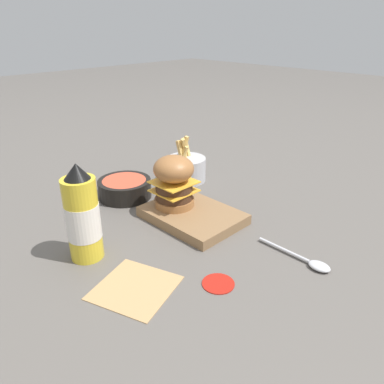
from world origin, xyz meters
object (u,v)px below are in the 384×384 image
object	(u,v)px
side_bowl	(125,188)
ketchup_bottle	(83,217)
spoon	(310,262)
fries_basket	(186,168)
burger	(174,181)
serving_board	(192,215)

from	to	relation	value
side_bowl	ketchup_bottle	bearing A→B (deg)	128.69
ketchup_bottle	side_bowl	distance (m)	0.30
spoon	ketchup_bottle	bearing A→B (deg)	-138.10
side_bowl	spoon	distance (m)	0.53
ketchup_bottle	spoon	bearing A→B (deg)	-138.87
fries_basket	side_bowl	xyz separation A→B (m)	(0.04, 0.20, -0.01)
burger	spoon	xyz separation A→B (m)	(-0.35, -0.04, -0.08)
burger	ketchup_bottle	world-z (taller)	ketchup_bottle
fries_basket	serving_board	bearing A→B (deg)	138.94
burger	spoon	distance (m)	0.36
side_bowl	spoon	world-z (taller)	side_bowl
spoon	serving_board	bearing A→B (deg)	-172.64
serving_board	ketchup_bottle	distance (m)	0.28
spoon	fries_basket	bearing A→B (deg)	165.83
fries_basket	side_bowl	bearing A→B (deg)	80.18
burger	ketchup_bottle	distance (m)	0.25
ketchup_bottle	side_bowl	size ratio (longest dim) A/B	1.42
fries_basket	spoon	distance (m)	0.51
serving_board	spoon	size ratio (longest dim) A/B	1.39
burger	side_bowl	xyz separation A→B (m)	(0.17, 0.03, -0.06)
ketchup_bottle	fries_basket	xyz separation A→B (m)	(0.15, -0.43, -0.05)
serving_board	ketchup_bottle	bearing A→B (deg)	80.77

